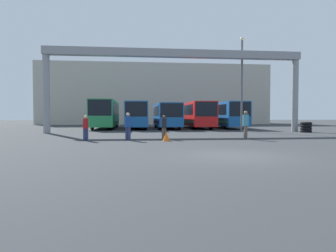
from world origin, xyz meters
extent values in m
plane|color=#2D3033|center=(0.00, 0.00, 0.00)|extent=(200.00, 200.00, 0.00)
cube|color=#B7B2A3|center=(0.00, 47.79, 5.48)|extent=(41.96, 12.00, 10.97)
cylinder|color=gray|center=(-11.57, 16.33, 3.46)|extent=(0.60, 0.60, 6.91)
cylinder|color=gray|center=(11.57, 16.33, 3.46)|extent=(0.60, 0.60, 6.91)
cube|color=gray|center=(0.00, 16.33, 7.26)|extent=(23.74, 0.80, 0.70)
cube|color=#268C4C|center=(-7.37, 25.84, 1.82)|extent=(2.56, 12.03, 2.95)
cube|color=black|center=(-7.37, 19.84, 2.37)|extent=(2.36, 0.06, 1.65)
cube|color=black|center=(-7.37, 25.84, 2.37)|extent=(2.59, 10.23, 1.24)
cube|color=#268C4C|center=(-7.37, 25.84, 0.88)|extent=(2.59, 11.43, 0.24)
cylinder|color=black|center=(-8.50, 22.47, 0.53)|extent=(0.28, 1.07, 1.07)
cylinder|color=black|center=(-6.25, 22.47, 0.53)|extent=(0.28, 1.07, 1.07)
cylinder|color=black|center=(-8.50, 29.21, 0.53)|extent=(0.28, 1.07, 1.07)
cylinder|color=black|center=(-6.25, 29.21, 0.53)|extent=(0.28, 1.07, 1.07)
cube|color=#1959A5|center=(-3.69, 26.00, 1.72)|extent=(2.46, 12.36, 2.74)
cube|color=black|center=(-3.69, 19.84, 2.23)|extent=(2.27, 0.06, 1.54)
cube|color=black|center=(-3.69, 26.00, 2.23)|extent=(2.49, 10.51, 1.15)
cube|color=red|center=(-3.69, 26.00, 0.84)|extent=(2.49, 11.74, 0.24)
cylinder|color=black|center=(-4.76, 22.54, 0.53)|extent=(0.28, 1.06, 1.06)
cylinder|color=black|center=(-2.62, 22.54, 0.53)|extent=(0.28, 1.06, 1.06)
cylinder|color=black|center=(-4.76, 29.46, 0.53)|extent=(0.28, 1.06, 1.06)
cylinder|color=black|center=(-2.62, 29.46, 0.53)|extent=(0.28, 1.06, 1.06)
cube|color=#1959A5|center=(0.00, 25.16, 1.65)|extent=(2.57, 10.67, 2.60)
cube|color=black|center=(0.00, 19.84, 2.12)|extent=(2.37, 0.06, 1.46)
cube|color=black|center=(0.00, 25.16, 2.12)|extent=(2.60, 9.07, 1.09)
cube|color=black|center=(0.00, 25.16, 0.82)|extent=(2.60, 10.13, 0.24)
cylinder|color=black|center=(-1.13, 22.17, 0.52)|extent=(0.28, 1.03, 1.03)
cylinder|color=black|center=(1.13, 22.17, 0.52)|extent=(0.28, 1.03, 1.03)
cylinder|color=black|center=(-1.13, 28.14, 0.52)|extent=(0.28, 1.03, 1.03)
cylinder|color=black|center=(1.13, 28.14, 0.52)|extent=(0.28, 1.03, 1.03)
cube|color=red|center=(3.69, 25.53, 1.74)|extent=(2.58, 11.42, 2.77)
cube|color=black|center=(3.69, 19.84, 2.25)|extent=(2.37, 0.06, 1.55)
cube|color=black|center=(3.69, 25.53, 2.25)|extent=(2.61, 9.71, 1.16)
cube|color=#268C4C|center=(3.69, 25.53, 0.85)|extent=(2.61, 10.85, 0.24)
cylinder|color=black|center=(2.56, 22.34, 0.52)|extent=(0.28, 1.05, 1.05)
cylinder|color=black|center=(4.82, 22.34, 0.52)|extent=(0.28, 1.05, 1.05)
cylinder|color=black|center=(2.56, 28.73, 0.52)|extent=(0.28, 1.05, 1.05)
cylinder|color=black|center=(4.82, 28.73, 0.52)|extent=(0.28, 1.05, 1.05)
cube|color=#1959A5|center=(7.37, 25.36, 1.74)|extent=(2.55, 11.07, 2.79)
cube|color=black|center=(7.37, 19.84, 2.26)|extent=(2.35, 0.06, 1.56)
cube|color=black|center=(7.37, 25.36, 2.26)|extent=(2.58, 9.41, 1.17)
cube|color=#268C4C|center=(7.37, 25.36, 0.85)|extent=(2.58, 10.52, 0.24)
cylinder|color=black|center=(6.26, 22.26, 0.47)|extent=(0.28, 0.94, 0.94)
cylinder|color=black|center=(8.49, 22.26, 0.47)|extent=(0.28, 0.94, 0.94)
cylinder|color=black|center=(6.26, 28.46, 0.47)|extent=(0.28, 0.94, 0.94)
cylinder|color=black|center=(8.49, 28.46, 0.47)|extent=(0.28, 0.94, 0.94)
cylinder|color=navy|center=(-4.31, 7.80, 0.41)|extent=(0.19, 0.19, 0.83)
cylinder|color=navy|center=(-4.17, 7.73, 0.41)|extent=(0.19, 0.19, 0.83)
cylinder|color=navy|center=(-4.24, 7.76, 1.17)|extent=(0.36, 0.36, 0.69)
sphere|color=beige|center=(-4.24, 7.76, 1.62)|extent=(0.22, 0.22, 0.22)
cylinder|color=brown|center=(3.39, 7.71, 0.44)|extent=(0.20, 0.20, 0.89)
cylinder|color=brown|center=(3.43, 7.88, 0.44)|extent=(0.20, 0.20, 0.89)
cylinder|color=teal|center=(3.41, 7.80, 1.26)|extent=(0.39, 0.39, 0.74)
sphere|color=#8C6647|center=(3.41, 7.80, 1.74)|extent=(0.24, 0.24, 0.24)
cylinder|color=brown|center=(-1.85, 8.40, 0.38)|extent=(0.17, 0.17, 0.75)
cylinder|color=brown|center=(-1.97, 8.32, 0.38)|extent=(0.17, 0.17, 0.75)
cylinder|color=black|center=(-1.91, 8.36, 1.06)|extent=(0.33, 0.33, 0.63)
sphere|color=brown|center=(-1.91, 8.36, 1.48)|extent=(0.20, 0.20, 0.20)
cylinder|color=navy|center=(-6.76, 7.77, 0.37)|extent=(0.17, 0.17, 0.75)
cylinder|color=navy|center=(-6.90, 7.71, 0.37)|extent=(0.17, 0.17, 0.75)
cylinder|color=#A5191E|center=(-6.83, 7.74, 1.06)|extent=(0.33, 0.33, 0.62)
sphere|color=beige|center=(-6.83, 7.74, 1.47)|extent=(0.20, 0.20, 0.20)
cone|color=orange|center=(-1.91, 6.93, 0.28)|extent=(0.45, 0.45, 0.56)
torus|color=black|center=(12.00, 15.08, 0.12)|extent=(1.04, 1.04, 0.24)
torus|color=black|center=(12.00, 15.08, 0.36)|extent=(1.04, 1.04, 0.24)
torus|color=black|center=(12.00, 15.08, 0.60)|extent=(1.04, 1.04, 0.24)
torus|color=black|center=(12.00, 15.08, 0.84)|extent=(1.04, 1.04, 0.24)
cylinder|color=#595B60|center=(6.41, 16.81, 4.37)|extent=(0.20, 0.20, 8.74)
sphere|color=beige|center=(6.41, 16.81, 8.89)|extent=(0.36, 0.36, 0.36)
camera|label=1|loc=(-3.78, -11.11, 1.53)|focal=32.00mm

